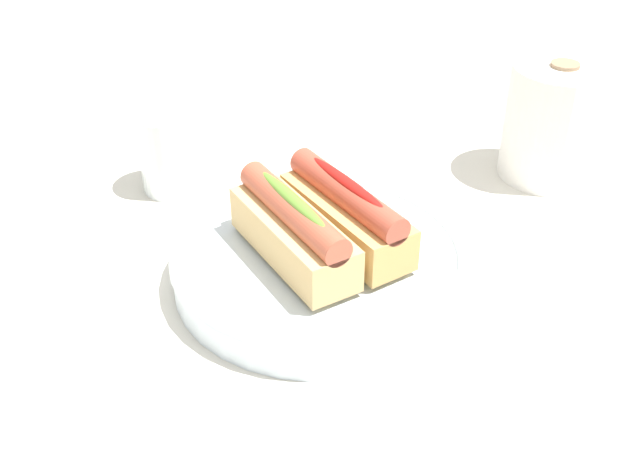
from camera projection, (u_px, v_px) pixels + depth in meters
name	position (u px, v px, depth m)	size (l,w,h in m)	color
ground_plane	(291.00, 272.00, 0.72)	(2.40, 2.40, 0.00)	silver
serving_bowl	(320.00, 262.00, 0.70)	(0.27, 0.27, 0.04)	silver
hotdog_front	(293.00, 230.00, 0.67)	(0.16, 0.08, 0.06)	#DBB270
hotdog_back	(346.00, 213.00, 0.69)	(0.16, 0.07, 0.06)	tan
water_glass	(171.00, 154.00, 0.83)	(0.07, 0.07, 0.09)	white
paper_towel_roll	(555.00, 122.00, 0.84)	(0.11, 0.11, 0.13)	white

